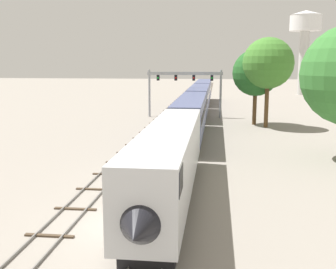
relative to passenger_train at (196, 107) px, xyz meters
name	(u,v)px	position (x,y,z in m)	size (l,w,h in m)	color
ground_plane	(125,225)	(-2.00, -37.57, -2.60)	(400.00, 400.00, 0.00)	gray
track_main	(202,108)	(0.00, 22.43, -2.54)	(2.60, 200.00, 0.16)	slate
track_near	(160,121)	(-5.50, 2.43, -2.54)	(2.60, 160.00, 0.16)	slate
passenger_train	(196,107)	(0.00, 0.00, 0.00)	(3.04, 87.83, 4.80)	silver
signal_gantry	(185,82)	(-2.25, 8.23, 3.00)	(12.10, 0.49, 7.64)	#999BA0
water_tower	(305,31)	(25.92, 58.79, 14.35)	(8.37, 8.37, 22.28)	beige
trackside_tree_left	(256,73)	(8.27, 1.29, 4.71)	(6.53, 6.53, 10.60)	brown
trackside_tree_right	(268,63)	(9.63, -1.15, 6.05)	(6.83, 6.83, 12.10)	brown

